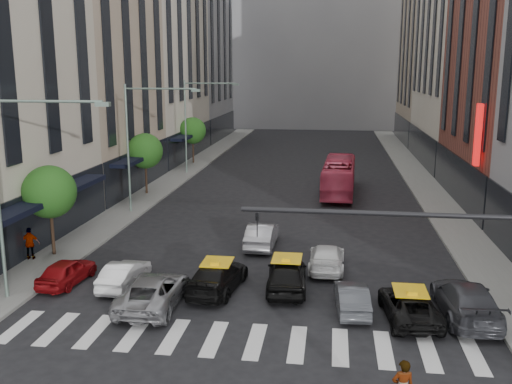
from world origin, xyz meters
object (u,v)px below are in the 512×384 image
at_px(streetlamp_far, 195,114).
at_px(pedestrian_far, 30,244).
at_px(bus, 339,176).
at_px(car_white_front, 124,274).
at_px(streetlamp_mid, 140,131).
at_px(taxi_left, 217,277).
at_px(car_red, 67,271).
at_px(streetlamp_near, 16,171).
at_px(taxi_center, 287,274).

xyz_separation_m(streetlamp_far, pedestrian_far, (-2.56, -27.00, -4.88)).
relative_size(streetlamp_far, bus, 0.86).
bearing_deg(car_white_front, streetlamp_mid, -72.64).
height_order(car_white_front, taxi_left, taxi_left).
xyz_separation_m(streetlamp_far, car_red, (0.84, -29.81, -5.27)).
relative_size(streetlamp_near, streetlamp_mid, 1.00).
bearing_deg(streetlamp_mid, bus, 31.74).
height_order(streetlamp_near, car_white_front, streetlamp_near).
bearing_deg(taxi_left, car_white_front, 8.45).
bearing_deg(pedestrian_far, car_red, 127.93).
bearing_deg(bus, taxi_left, 78.08).
bearing_deg(taxi_center, pedestrian_far, -11.86).
bearing_deg(taxi_left, taxi_center, -163.78).
distance_m(streetlamp_far, taxi_left, 31.24).
bearing_deg(streetlamp_near, streetlamp_far, 90.00).
distance_m(car_red, taxi_center, 10.58).
bearing_deg(pedestrian_far, streetlamp_far, -107.92).
bearing_deg(car_white_front, car_red, 2.39).
distance_m(taxi_left, bus, 23.05).
height_order(taxi_left, taxi_center, taxi_center).
distance_m(streetlamp_mid, taxi_left, 16.79).
distance_m(taxi_left, pedestrian_far, 11.10).
bearing_deg(streetlamp_near, car_red, 68.94).
distance_m(streetlamp_far, taxi_center, 31.74).
distance_m(bus, pedestrian_far, 25.64).
relative_size(streetlamp_mid, taxi_center, 1.99).
bearing_deg(taxi_left, streetlamp_mid, -52.04).
height_order(car_red, pedestrian_far, pedestrian_far).
xyz_separation_m(streetlamp_far, taxi_center, (11.40, -29.18, -5.13)).
bearing_deg(bus, streetlamp_mid, 34.24).
height_order(streetlamp_far, taxi_center, streetlamp_far).
xyz_separation_m(bus, pedestrian_far, (-16.49, -19.62, -0.43)).
relative_size(streetlamp_near, bus, 0.86).
height_order(car_red, car_white_front, car_red).
xyz_separation_m(streetlamp_near, car_white_front, (3.72, 2.20, -5.28)).
bearing_deg(taxi_center, bus, -99.63).
relative_size(streetlamp_near, taxi_left, 1.88).
distance_m(streetlamp_near, car_red, 5.77).
bearing_deg(pedestrian_far, taxi_left, 153.44).
distance_m(streetlamp_mid, taxi_center, 18.16).
height_order(streetlamp_mid, streetlamp_far, same).
xyz_separation_m(car_white_front, taxi_center, (7.68, 0.63, 0.14)).
height_order(streetlamp_mid, bus, streetlamp_mid).
bearing_deg(taxi_center, car_white_front, 1.67).
relative_size(taxi_left, pedestrian_far, 2.75).
height_order(streetlamp_far, bus, streetlamp_far).
distance_m(car_white_front, bus, 24.66).
distance_m(streetlamp_far, car_white_front, 30.49).
height_order(car_white_front, pedestrian_far, pedestrian_far).
xyz_separation_m(car_red, taxi_center, (10.56, 0.63, 0.14)).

